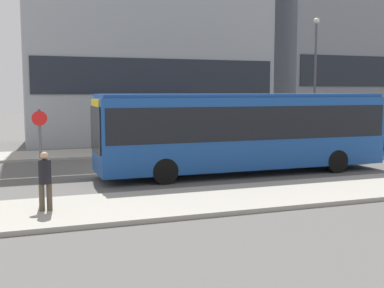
{
  "coord_description": "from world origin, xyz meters",
  "views": [
    {
      "loc": [
        -4.56,
        -19.75,
        3.39
      ],
      "look_at": [
        1.95,
        -1.64,
        1.28
      ],
      "focal_mm": 45.0,
      "sensor_mm": 36.0,
      "label": 1
    }
  ],
  "objects_px": {
    "bus_stop_sign": "(40,148)",
    "street_lamp": "(315,69)",
    "parked_car_0": "(334,139)",
    "city_bus": "(244,128)",
    "pedestrian_near_stop": "(45,178)"
  },
  "relations": [
    {
      "from": "parked_car_0",
      "to": "bus_stop_sign",
      "type": "xyz_separation_m",
      "value": [
        -16.54,
        -8.52,
        1.08
      ]
    },
    {
      "from": "city_bus",
      "to": "street_lamp",
      "type": "xyz_separation_m",
      "value": [
        8.1,
        7.04,
        2.81
      ]
    },
    {
      "from": "parked_car_0",
      "to": "street_lamp",
      "type": "bearing_deg",
      "value": 101.38
    },
    {
      "from": "bus_stop_sign",
      "to": "street_lamp",
      "type": "xyz_separation_m",
      "value": [
        16.22,
        10.1,
        2.97
      ]
    },
    {
      "from": "city_bus",
      "to": "bus_stop_sign",
      "type": "relative_size",
      "value": 4.41
    },
    {
      "from": "city_bus",
      "to": "parked_car_0",
      "type": "height_order",
      "value": "city_bus"
    },
    {
      "from": "city_bus",
      "to": "street_lamp",
      "type": "height_order",
      "value": "street_lamp"
    },
    {
      "from": "city_bus",
      "to": "parked_car_0",
      "type": "relative_size",
      "value": 3.1
    },
    {
      "from": "bus_stop_sign",
      "to": "street_lamp",
      "type": "height_order",
      "value": "street_lamp"
    },
    {
      "from": "parked_car_0",
      "to": "street_lamp",
      "type": "relative_size",
      "value": 0.52
    },
    {
      "from": "parked_car_0",
      "to": "street_lamp",
      "type": "height_order",
      "value": "street_lamp"
    },
    {
      "from": "street_lamp",
      "to": "city_bus",
      "type": "bearing_deg",
      "value": -139.02
    },
    {
      "from": "city_bus",
      "to": "pedestrian_near_stop",
      "type": "distance_m",
      "value": 9.18
    },
    {
      "from": "pedestrian_near_stop",
      "to": "city_bus",
      "type": "bearing_deg",
      "value": 31.97
    },
    {
      "from": "city_bus",
      "to": "pedestrian_near_stop",
      "type": "height_order",
      "value": "city_bus"
    }
  ]
}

